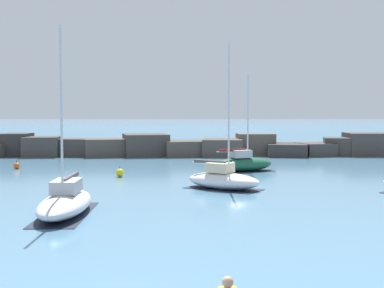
{
  "coord_description": "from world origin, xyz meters",
  "views": [
    {
      "loc": [
        1.23,
        -11.06,
        5.21
      ],
      "look_at": [
        2.87,
        24.69,
        2.93
      ],
      "focal_mm": 50.0,
      "sensor_mm": 36.0,
      "label": 1
    }
  ],
  "objects_px": {
    "sailboat_moored_4": "(223,179)",
    "sailboat_moored_0": "(243,163)",
    "sailboat_moored_2": "(65,202)",
    "mooring_buoy_far_side": "(17,166)",
    "mooring_buoy_orange_near": "(120,173)"
  },
  "relations": [
    {
      "from": "sailboat_moored_0",
      "to": "sailboat_moored_4",
      "type": "bearing_deg",
      "value": -105.37
    },
    {
      "from": "sailboat_moored_2",
      "to": "mooring_buoy_far_side",
      "type": "xyz_separation_m",
      "value": [
        -8.28,
        21.13,
        -0.35
      ]
    },
    {
      "from": "sailboat_moored_0",
      "to": "sailboat_moored_4",
      "type": "relative_size",
      "value": 0.86
    },
    {
      "from": "sailboat_moored_0",
      "to": "mooring_buoy_far_side",
      "type": "height_order",
      "value": "sailboat_moored_0"
    },
    {
      "from": "mooring_buoy_far_side",
      "to": "sailboat_moored_4",
      "type": "bearing_deg",
      "value": -37.04
    },
    {
      "from": "sailboat_moored_4",
      "to": "sailboat_moored_0",
      "type": "bearing_deg",
      "value": 74.63
    },
    {
      "from": "sailboat_moored_4",
      "to": "mooring_buoy_orange_near",
      "type": "relative_size",
      "value": 11.38
    },
    {
      "from": "sailboat_moored_0",
      "to": "sailboat_moored_4",
      "type": "distance_m",
      "value": 10.48
    },
    {
      "from": "sailboat_moored_0",
      "to": "sailboat_moored_2",
      "type": "height_order",
      "value": "sailboat_moored_2"
    },
    {
      "from": "mooring_buoy_orange_near",
      "to": "mooring_buoy_far_side",
      "type": "height_order",
      "value": "mooring_buoy_orange_near"
    },
    {
      "from": "sailboat_moored_2",
      "to": "mooring_buoy_orange_near",
      "type": "xyz_separation_m",
      "value": [
        1.38,
        14.97,
        -0.31
      ]
    },
    {
      "from": "sailboat_moored_4",
      "to": "mooring_buoy_orange_near",
      "type": "xyz_separation_m",
      "value": [
        -7.39,
        6.71,
        -0.33
      ]
    },
    {
      "from": "sailboat_moored_0",
      "to": "sailboat_moored_2",
      "type": "distance_m",
      "value": 21.7
    },
    {
      "from": "sailboat_moored_0",
      "to": "mooring_buoy_far_side",
      "type": "relative_size",
      "value": 10.85
    },
    {
      "from": "sailboat_moored_0",
      "to": "sailboat_moored_2",
      "type": "relative_size",
      "value": 0.89
    }
  ]
}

